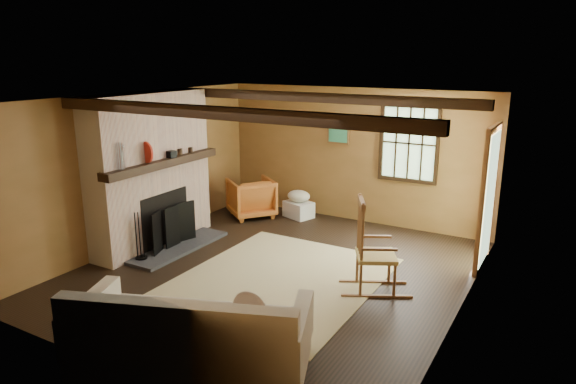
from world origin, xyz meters
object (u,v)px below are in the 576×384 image
Objects in this scene: laundry_basket at (299,209)px; armchair at (251,198)px; sofa at (191,342)px; fireplace at (152,177)px; rocking_chair at (373,252)px.

armchair reaches higher than laundry_basket.
sofa is 4.84× the size of laundry_basket.
fireplace reaches higher than sofa.
sofa reaches higher than armchair.
laundry_basket is 0.91m from armchair.
armchair is (-2.26, 4.38, 0.04)m from sofa.
rocking_chair is 3.62m from armchair.
fireplace reaches higher than rocking_chair.
rocking_chair reaches higher than laundry_basket.
laundry_basket is 0.63× the size of armchair.
rocking_chair is 0.51× the size of sofa.
rocking_chair is at bearing -44.28° from laundry_basket.
armchair is at bearing 75.37° from fireplace.
rocking_chair is at bearing 50.78° from sofa.
fireplace is at bearing 118.36° from sofa.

